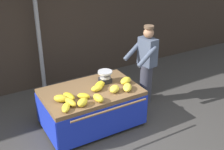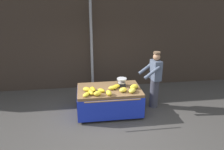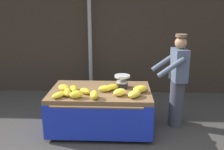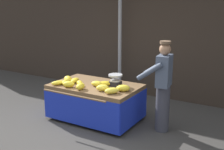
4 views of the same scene
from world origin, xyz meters
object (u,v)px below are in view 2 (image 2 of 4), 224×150
object	(u,v)px
banana_bunch_1	(134,87)
banana_bunch_5	(98,93)
banana_bunch_7	(132,90)
vendor_person	(155,80)
banana_bunch_11	(116,86)
banana_bunch_3	(86,94)
banana_bunch_10	(91,92)
weighing_scale	(122,82)
banana_bunch_9	(93,89)
street_pole	(92,45)
banana_bunch_4	(101,90)
banana_cart	(109,95)
banana_bunch_2	(113,88)
banana_bunch_8	(87,89)
banana_bunch_6	(123,90)
banana_bunch_0	(109,93)

from	to	relation	value
banana_bunch_1	banana_bunch_5	size ratio (longest dim) A/B	1.16
banana_bunch_7	vendor_person	size ratio (longest dim) A/B	0.17
banana_bunch_7	banana_bunch_11	distance (m)	0.52
banana_bunch_3	banana_bunch_10	xyz separation A→B (m)	(0.12, 0.11, 0.01)
weighing_scale	banana_bunch_9	bearing A→B (deg)	-164.76
street_pole	banana_bunch_4	distance (m)	2.10
banana_bunch_4	street_pole	bearing A→B (deg)	94.32
banana_bunch_7	banana_bunch_1	bearing A→B (deg)	64.60
weighing_scale	banana_bunch_11	xyz separation A→B (m)	(-0.18, -0.12, -0.07)
banana_cart	weighing_scale	bearing A→B (deg)	21.43
banana_bunch_3	banana_bunch_5	bearing A→B (deg)	-3.03
banana_bunch_2	banana_bunch_11	size ratio (longest dim) A/B	0.80
street_pole	banana_bunch_8	bearing A→B (deg)	-97.49
banana_bunch_9	banana_bunch_11	xyz separation A→B (m)	(0.67, 0.11, 0.00)
banana_bunch_6	banana_bunch_11	bearing A→B (deg)	115.31
banana_bunch_7	banana_cart	bearing A→B (deg)	150.79
banana_bunch_8	banana_bunch_9	xyz separation A→B (m)	(0.16, 0.03, -0.02)
weighing_scale	banana_bunch_6	distance (m)	0.43
banana_bunch_8	banana_bunch_10	xyz separation A→B (m)	(0.10, -0.18, -0.01)
banana_bunch_7	banana_bunch_8	bearing A→B (deg)	169.76
banana_bunch_8	banana_bunch_9	world-z (taller)	banana_bunch_8
banana_cart	banana_bunch_10	bearing A→B (deg)	-150.83
banana_bunch_0	banana_bunch_5	distance (m)	0.29
street_pole	banana_bunch_7	size ratio (longest dim) A/B	11.77
banana_bunch_0	banana_bunch_4	bearing A→B (deg)	129.64
banana_bunch_0	vendor_person	bearing A→B (deg)	22.80
street_pole	banana_bunch_9	world-z (taller)	street_pole
weighing_scale	banana_bunch_10	size ratio (longest dim) A/B	0.97
banana_bunch_6	banana_bunch_3	bearing A→B (deg)	-172.68
banana_bunch_0	banana_bunch_3	bearing A→B (deg)	177.46
banana_bunch_0	banana_bunch_7	xyz separation A→B (m)	(0.65, 0.09, -0.01)
banana_bunch_1	banana_bunch_8	distance (m)	1.32
banana_cart	vendor_person	distance (m)	1.43
banana_bunch_3	banana_bunch_5	distance (m)	0.29
banana_bunch_11	street_pole	bearing A→B (deg)	109.46
banana_bunch_2	banana_bunch_10	size ratio (longest dim) A/B	0.83
banana_bunch_1	banana_bunch_5	world-z (taller)	banana_bunch_5
street_pole	banana_bunch_4	world-z (taller)	street_pole
banana_bunch_1	banana_bunch_6	size ratio (longest dim) A/B	1.09
banana_bunch_1	banana_bunch_3	bearing A→B (deg)	-167.38
banana_bunch_1	banana_bunch_9	distance (m)	1.16
weighing_scale	banana_bunch_2	world-z (taller)	weighing_scale
banana_bunch_11	banana_bunch_2	bearing A→B (deg)	-137.44
street_pole	banana_bunch_0	bearing A→B (deg)	-81.36
banana_bunch_10	banana_bunch_8	bearing A→B (deg)	118.81
banana_bunch_10	vendor_person	size ratio (longest dim) A/B	0.17
banana_bunch_3	banana_bunch_10	distance (m)	0.16
banana_bunch_4	banana_bunch_8	distance (m)	0.39
weighing_scale	banana_bunch_7	xyz separation A→B (m)	(0.20, -0.48, -0.06)
street_pole	banana_bunch_11	bearing A→B (deg)	-70.54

